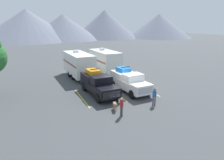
{
  "coord_description": "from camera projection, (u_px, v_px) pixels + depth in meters",
  "views": [
    {
      "loc": [
        -8.33,
        -17.78,
        7.08
      ],
      "look_at": [
        0.0,
        1.63,
        1.2
      ],
      "focal_mm": 32.0,
      "sensor_mm": 36.0,
      "label": 1
    }
  ],
  "objects": [
    {
      "name": "lot_stripe_b",
      "position": [
        116.0,
        93.0,
        21.36
      ],
      "size": [
        0.12,
        5.5,
        0.01
      ],
      "primitive_type": "cube",
      "color": "gold",
      "rests_on": "ground"
    },
    {
      "name": "camper_trailer_a",
      "position": [
        78.0,
        64.0,
        27.29
      ],
      "size": [
        2.89,
        8.36,
        3.64
      ],
      "color": "silver",
      "rests_on": "ground"
    },
    {
      "name": "mountain_ridge",
      "position": [
        33.0,
        25.0,
        88.25
      ],
      "size": [
        162.77,
        43.45,
        15.81
      ],
      "color": "slate",
      "rests_on": "ground"
    },
    {
      "name": "person_a",
      "position": [
        122.0,
        106.0,
        15.75
      ],
      "size": [
        0.21,
        0.34,
        1.56
      ],
      "color": "#3F3F42",
      "rests_on": "ground"
    },
    {
      "name": "person_b",
      "position": [
        154.0,
        96.0,
        17.88
      ],
      "size": [
        0.3,
        0.31,
        1.64
      ],
      "color": "#3F3F42",
      "rests_on": "ground"
    },
    {
      "name": "pickup_truck_a",
      "position": [
        98.0,
        83.0,
        20.74
      ],
      "size": [
        2.5,
        6.01,
        2.56
      ],
      "color": "black",
      "rests_on": "ground"
    },
    {
      "name": "pickup_truck_b",
      "position": [
        129.0,
        81.0,
        21.72
      ],
      "size": [
        2.5,
        5.73,
        2.59
      ],
      "color": "white",
      "rests_on": "ground"
    },
    {
      "name": "dog",
      "position": [
        115.0,
        105.0,
        16.95
      ],
      "size": [
        0.45,
        0.95,
        0.72
      ],
      "color": "olive",
      "rests_on": "ground"
    },
    {
      "name": "lot_stripe_a",
      "position": [
        82.0,
        98.0,
        19.94
      ],
      "size": [
        0.12,
        5.5,
        0.01
      ],
      "primitive_type": "cube",
      "color": "gold",
      "rests_on": "ground"
    },
    {
      "name": "ground_plane",
      "position": [
        118.0,
        95.0,
        20.8
      ],
      "size": [
        240.0,
        240.0,
        0.0
      ],
      "primitive_type": "plane",
      "color": "#3F4244"
    },
    {
      "name": "camper_trailer_b",
      "position": [
        105.0,
        60.0,
        29.61
      ],
      "size": [
        2.9,
        7.87,
        3.66
      ],
      "color": "silver",
      "rests_on": "ground"
    },
    {
      "name": "lot_stripe_c",
      "position": [
        145.0,
        89.0,
        22.77
      ],
      "size": [
        0.12,
        5.5,
        0.01
      ],
      "primitive_type": "cube",
      "color": "gold",
      "rests_on": "ground"
    }
  ]
}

